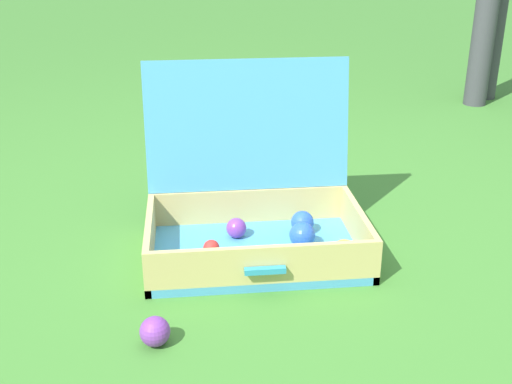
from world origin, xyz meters
name	(u,v)px	position (x,y,z in m)	size (l,w,h in m)	color
ground_plane	(290,264)	(0.00, 0.00, 0.00)	(16.00, 16.00, 0.00)	#3D7A2D
open_suitcase	(257,211)	(-0.08, 0.12, 0.12)	(0.64, 0.50, 0.54)	#4799C6
stray_ball_on_grass	(155,331)	(-0.38, -0.35, 0.04)	(0.07, 0.07, 0.07)	purple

